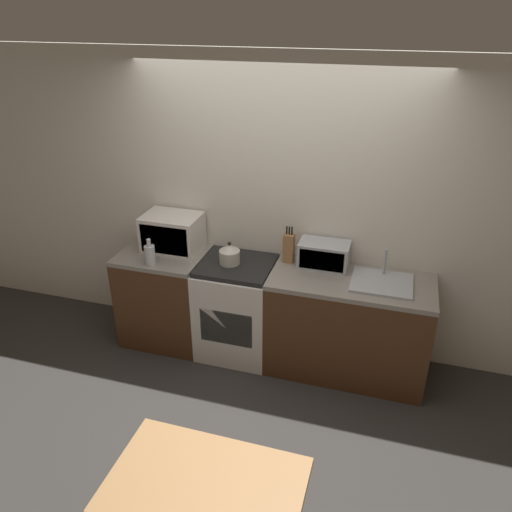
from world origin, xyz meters
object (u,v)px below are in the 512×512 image
(toaster_oven, at_px, (324,255))
(dining_table, at_px, (206,497))
(microwave, at_px, (172,233))
(stove_range, at_px, (237,308))
(bottle, at_px, (150,254))
(kettle, at_px, (230,254))

(toaster_oven, height_order, dining_table, toaster_oven)
(microwave, xyz_separation_m, dining_table, (1.15, -2.12, -0.42))
(stove_range, bearing_deg, bottle, -163.13)
(microwave, relative_size, toaster_oven, 1.20)
(kettle, distance_m, microwave, 0.60)
(toaster_oven, bearing_deg, kettle, -167.53)
(kettle, bearing_deg, toaster_oven, 12.47)
(stove_range, xyz_separation_m, bottle, (-0.70, -0.21, 0.54))
(stove_range, height_order, kettle, kettle)
(dining_table, bearing_deg, kettle, 105.73)
(stove_range, height_order, microwave, microwave)
(kettle, bearing_deg, stove_range, 7.33)
(dining_table, bearing_deg, microwave, 118.42)
(stove_range, bearing_deg, kettle, -172.67)
(stove_range, bearing_deg, toaster_oven, 12.87)
(kettle, distance_m, toaster_oven, 0.80)
(toaster_oven, relative_size, dining_table, 0.42)
(kettle, relative_size, toaster_oven, 0.48)
(dining_table, bearing_deg, bottle, 123.94)
(stove_range, distance_m, microwave, 0.89)
(toaster_oven, bearing_deg, bottle, -165.14)
(kettle, xyz_separation_m, microwave, (-0.58, 0.11, 0.08))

